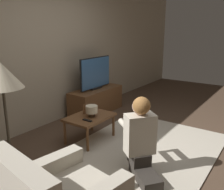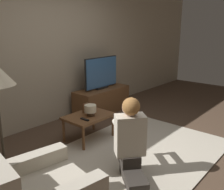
{
  "view_description": "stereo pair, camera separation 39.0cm",
  "coord_description": "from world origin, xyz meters",
  "px_view_note": "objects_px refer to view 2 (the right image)",
  "views": [
    {
      "loc": [
        -2.85,
        -1.47,
        1.7
      ],
      "look_at": [
        0.24,
        0.68,
        0.67
      ],
      "focal_mm": 40.0,
      "sensor_mm": 36.0,
      "label": 1
    },
    {
      "loc": [
        -2.61,
        -1.78,
        1.7
      ],
      "look_at": [
        0.24,
        0.68,
        0.67
      ],
      "focal_mm": 40.0,
      "sensor_mm": 36.0,
      "label": 2
    }
  ],
  "objects_px": {
    "coffee_table": "(89,118)",
    "table_lamp": "(90,109)",
    "tv": "(101,73)",
    "person_kneeling": "(130,138)"
  },
  "relations": [
    {
      "from": "tv",
      "to": "coffee_table",
      "type": "relative_size",
      "value": 1.23
    },
    {
      "from": "coffee_table",
      "to": "table_lamp",
      "type": "height_order",
      "value": "table_lamp"
    },
    {
      "from": "person_kneeling",
      "to": "table_lamp",
      "type": "bearing_deg",
      "value": -70.94
    },
    {
      "from": "coffee_table",
      "to": "table_lamp",
      "type": "relative_size",
      "value": 3.97
    },
    {
      "from": "person_kneeling",
      "to": "table_lamp",
      "type": "xyz_separation_m",
      "value": [
        0.37,
        1.03,
        0.02
      ]
    },
    {
      "from": "table_lamp",
      "to": "tv",
      "type": "bearing_deg",
      "value": 35.75
    },
    {
      "from": "tv",
      "to": "coffee_table",
      "type": "distance_m",
      "value": 1.4
    },
    {
      "from": "tv",
      "to": "table_lamp",
      "type": "distance_m",
      "value": 1.38
    },
    {
      "from": "coffee_table",
      "to": "table_lamp",
      "type": "xyz_separation_m",
      "value": [
        0.0,
        -0.04,
        0.15
      ]
    },
    {
      "from": "coffee_table",
      "to": "table_lamp",
      "type": "distance_m",
      "value": 0.15
    }
  ]
}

